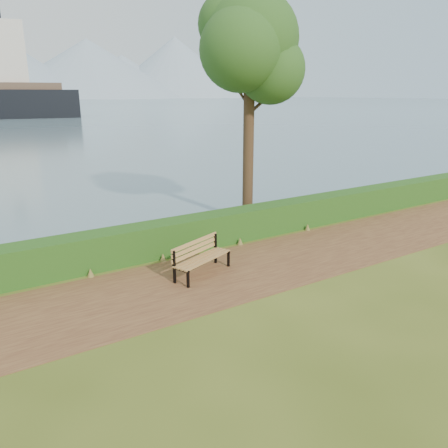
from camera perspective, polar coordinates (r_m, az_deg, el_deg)
ground at (r=11.66m, az=1.25°, el=-6.98°), size 140.00×140.00×0.00m
path at (r=11.89m, az=0.45°, el=-6.46°), size 40.00×3.40×0.01m
hedge at (r=13.59m, az=-4.78°, el=-1.28°), size 32.00×0.85×1.00m
bench at (r=11.70m, az=-3.18°, el=-4.10°), size 1.92×1.18×0.93m
tree at (r=16.05m, az=3.44°, el=22.21°), size 4.04×3.63×8.38m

